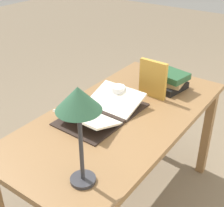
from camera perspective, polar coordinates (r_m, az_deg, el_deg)
ground_plane at (r=2.32m, az=1.31°, el=-18.40°), size 12.00×12.00×0.00m
reading_desk at (r=1.88m, az=1.54°, el=-4.62°), size 1.50×0.74×0.77m
open_book at (r=1.81m, az=-1.81°, el=-1.30°), size 0.54×0.34×0.09m
book_stack_tall at (r=2.14m, az=9.93°, el=4.33°), size 0.25×0.30×0.12m
book_standing_upright at (r=1.98m, az=7.48°, el=4.44°), size 0.03×0.19×0.24m
reading_lamp at (r=1.17m, az=-6.14°, el=-0.41°), size 0.18×0.18×0.45m
coffee_mug at (r=1.95m, az=1.13°, el=1.88°), size 0.11×0.09×0.10m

